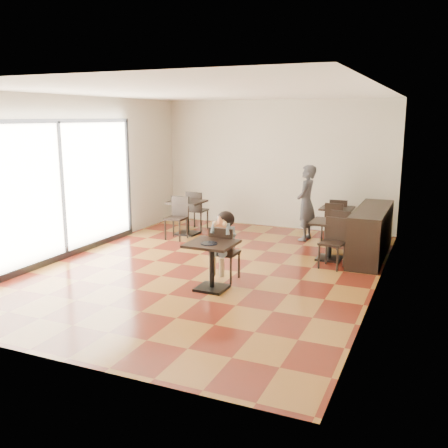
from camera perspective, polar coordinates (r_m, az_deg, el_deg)
The scene contains 23 objects.
floor at distance 9.39m, azimuth -1.67°, elevation -5.05°, with size 6.00×8.00×0.01m, color #915C26.
ceiling at distance 8.98m, azimuth -1.80°, elevation 14.85°, with size 6.00×8.00×0.01m, color white.
wall_back at distance 12.76m, azimuth 5.99°, elevation 6.79°, with size 6.00×0.01×3.20m, color beige.
wall_front at distance 5.74m, azimuth -18.99°, elevation -0.33°, with size 6.00×0.01×3.20m, color beige.
wall_left at distance 10.67m, azimuth -16.54°, elevation 5.32°, with size 0.01×8.00×3.20m, color beige.
wall_right at distance 8.24m, azimuth 17.53°, elevation 3.38°, with size 0.01×8.00×3.20m, color beige.
storefront_window at distance 10.30m, azimuth -18.12°, elevation 3.87°, with size 0.04×4.50×2.60m, color white.
child_table at distance 8.15m, azimuth -1.41°, elevation -4.83°, with size 0.75×0.75×0.79m, color black, non-canonical shape.
child_chair at distance 8.61m, azimuth 0.13°, elevation -3.34°, with size 0.43×0.43×0.95m, color black, non-canonical shape.
child at distance 8.58m, azimuth 0.13°, elevation -2.55°, with size 0.43×0.60×1.20m, color slate, non-canonical shape.
plate at distance 7.95m, azimuth -1.73°, elevation -2.23°, with size 0.27×0.27×0.02m, color black.
pizza_slice at distance 8.30m, azimuth -0.39°, elevation 0.08°, with size 0.28×0.21×0.06m, color tan, non-canonical shape.
adult_patron at distance 11.50m, azimuth 9.37°, elevation 2.40°, with size 0.63×0.41×1.72m, color #3B3B41.
cafe_table_mid at distance 10.07m, azimuth 11.99°, elevation -1.85°, with size 0.73×0.73×0.77m, color black, non-canonical shape.
cafe_table_left at distance 12.02m, azimuth -4.21°, elevation 0.73°, with size 0.77×0.77×0.81m, color black, non-canonical shape.
cafe_table_back at distance 11.74m, azimuth 12.72°, elevation 0.05°, with size 0.71×0.71×0.75m, color black, non-canonical shape.
chair_mid_a at distance 10.55m, azimuth 13.45°, elevation -0.84°, with size 0.42×0.42×0.93m, color black, non-canonical shape.
chair_mid_b at distance 9.50m, azimuth 12.26°, elevation -2.22°, with size 0.42×0.42×0.93m, color black, non-canonical shape.
chair_left_a at distance 12.48m, azimuth -3.04°, elevation 1.56°, with size 0.44×0.44×0.97m, color black, non-canonical shape.
chair_left_b at distance 11.53m, azimuth -5.48°, elevation 0.64°, with size 0.44×0.44×0.97m, color black, non-canonical shape.
chair_back_a at distance 12.03m, azimuth 13.02°, elevation 0.69°, with size 0.41×0.41×0.90m, color black, non-canonical shape.
chair_back_b at distance 11.20m, azimuth 12.20°, elevation -0.11°, with size 0.41×0.41×0.90m, color black, non-canonical shape.
service_counter at distance 10.44m, azimuth 16.45°, elevation -0.96°, with size 0.60×2.40×1.00m, color black.
Camera 1 is at (3.83, -8.12, 2.77)m, focal length 40.00 mm.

